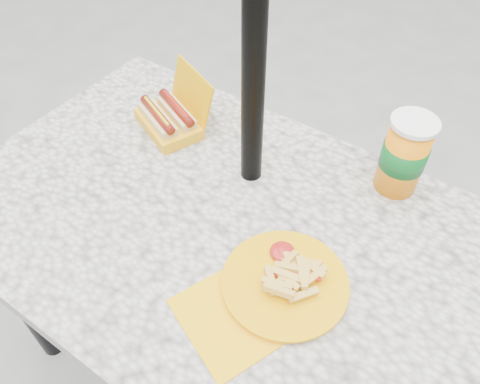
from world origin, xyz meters
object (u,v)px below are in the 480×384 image
Objects in this scene: fries_plate at (282,283)px; soda_cup at (404,155)px; umbrella_pole at (254,43)px; hotdog_box at (170,118)px.

soda_cup reaches higher than fries_plate.
hotdog_box is (-0.28, 0.03, -0.32)m from umbrella_pole.
hotdog_box is 1.18× the size of soda_cup.
fries_plate is 0.41m from soda_cup.
soda_cup is at bearing 27.90° from umbrella_pole.
hotdog_box is at bearing 174.70° from umbrella_pole.
fries_plate is (0.23, -0.23, -0.34)m from umbrella_pole.
umbrella_pole is 9.58× the size of hotdog_box.
umbrella_pole reaches higher than soda_cup.
umbrella_pole reaches higher than hotdog_box.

